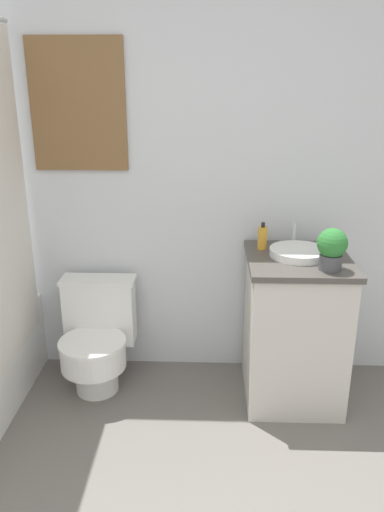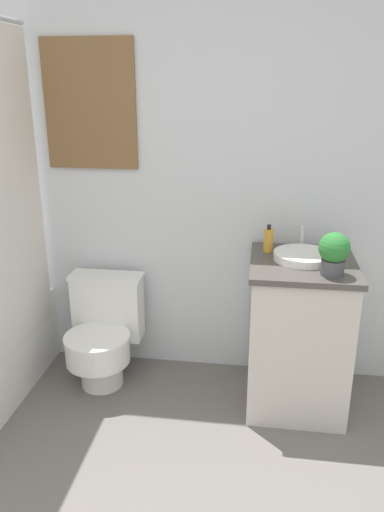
{
  "view_description": "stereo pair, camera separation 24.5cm",
  "coord_description": "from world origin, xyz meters",
  "px_view_note": "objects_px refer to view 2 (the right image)",
  "views": [
    {
      "loc": [
        0.43,
        -0.58,
        1.68
      ],
      "look_at": [
        0.34,
        1.74,
        0.87
      ],
      "focal_mm": 35.0,
      "sensor_mm": 36.0,
      "label": 1
    },
    {
      "loc": [
        0.67,
        -0.55,
        1.68
      ],
      "look_at": [
        0.34,
        1.74,
        0.87
      ],
      "focal_mm": 35.0,
      "sensor_mm": 36.0,
      "label": 2
    }
  ],
  "objects_px": {
    "toilet": "(103,332)",
    "soap_bottle": "(268,240)",
    "sink": "(303,256)",
    "potted_plant": "(334,252)"
  },
  "relations": [
    {
      "from": "potted_plant",
      "to": "sink",
      "type": "bearing_deg",
      "value": 121.39
    },
    {
      "from": "sink",
      "to": "soap_bottle",
      "type": "bearing_deg",
      "value": 148.46
    },
    {
      "from": "sink",
      "to": "potted_plant",
      "type": "bearing_deg",
      "value": -58.61
    },
    {
      "from": "toilet",
      "to": "soap_bottle",
      "type": "distance_m",
      "value": 1.09
    },
    {
      "from": "sink",
      "to": "soap_bottle",
      "type": "xyz_separation_m",
      "value": [
        -0.18,
        0.11,
        0.04
      ]
    },
    {
      "from": "toilet",
      "to": "soap_bottle",
      "type": "relative_size",
      "value": 4.16
    },
    {
      "from": "sink",
      "to": "soap_bottle",
      "type": "relative_size",
      "value": 2.28
    },
    {
      "from": "toilet",
      "to": "sink",
      "type": "xyz_separation_m",
      "value": [
        1.1,
        -0.03,
        0.54
      ]
    },
    {
      "from": "sink",
      "to": "potted_plant",
      "type": "relative_size",
      "value": 1.64
    },
    {
      "from": "soap_bottle",
      "to": "potted_plant",
      "type": "height_order",
      "value": "potted_plant"
    }
  ]
}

